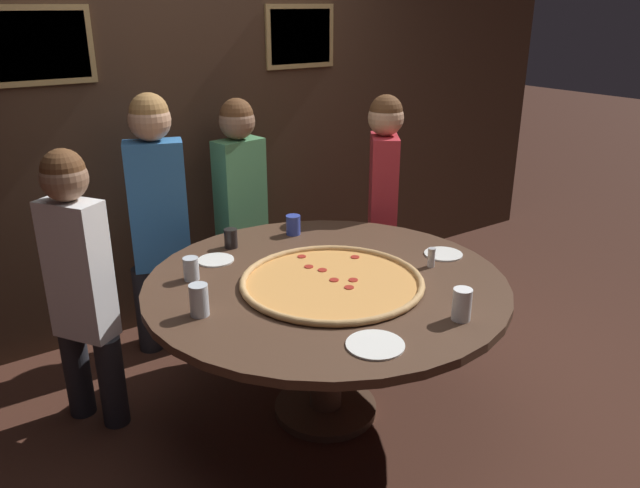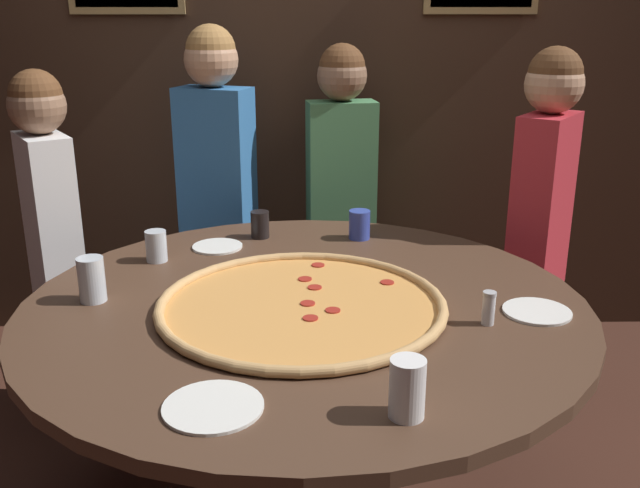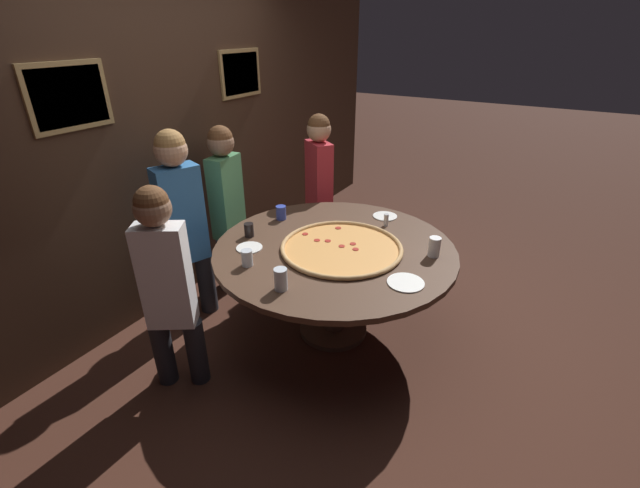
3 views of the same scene
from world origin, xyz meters
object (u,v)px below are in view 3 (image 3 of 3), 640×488
at_px(drink_cup_beside_pizza, 281,213).
at_px(condiment_shaker, 386,220).
at_px(drink_cup_near_right, 247,258).
at_px(drink_cup_far_right, 434,247).
at_px(drink_cup_centre_back, 281,279).
at_px(diner_far_left, 227,200).
at_px(drink_cup_by_shaker, 249,230).
at_px(white_plate_near_front, 406,283).
at_px(diner_side_right, 319,183).
at_px(diner_side_left, 166,281).
at_px(white_plate_beside_cup, 385,216).
at_px(dining_table, 334,261).
at_px(white_plate_far_back, 249,248).
at_px(diner_far_right, 182,219).
at_px(giant_pizza, 342,248).

height_order(drink_cup_beside_pizza, condiment_shaker, drink_cup_beside_pizza).
relative_size(drink_cup_near_right, drink_cup_far_right, 0.80).
height_order(drink_cup_centre_back, diner_far_left, diner_far_left).
height_order(drink_cup_near_right, diner_far_left, diner_far_left).
relative_size(drink_cup_centre_back, drink_cup_by_shaker, 1.34).
distance_m(drink_cup_centre_back, diner_far_left, 1.37).
bearing_deg(drink_cup_near_right, white_plate_near_front, -71.89).
bearing_deg(diner_side_right, drink_cup_near_right, -41.67).
relative_size(drink_cup_centre_back, diner_side_left, 0.10).
bearing_deg(white_plate_beside_cup, dining_table, 171.58).
height_order(drink_cup_far_right, white_plate_far_back, drink_cup_far_right).
distance_m(white_plate_beside_cup, diner_far_right, 1.59).
bearing_deg(diner_far_right, diner_side_left, 58.68).
bearing_deg(giant_pizza, drink_cup_centre_back, 173.48).
relative_size(diner_side_left, diner_side_right, 0.95).
xyz_separation_m(dining_table, drink_cup_near_right, (-0.52, 0.36, 0.17)).
distance_m(dining_table, condiment_shaker, 0.57).
bearing_deg(white_plate_beside_cup, drink_cup_far_right, -129.90).
distance_m(diner_side_left, diner_far_left, 1.24).
bearing_deg(diner_far_left, giant_pizza, 73.90).
xyz_separation_m(drink_cup_by_shaker, diner_far_left, (0.33, 0.51, 0.02)).
bearing_deg(diner_side_left, giant_pizza, -157.80).
height_order(drink_cup_beside_pizza, diner_far_right, diner_far_right).
relative_size(dining_table, drink_cup_near_right, 15.62).
relative_size(white_plate_near_front, diner_far_left, 0.16).
bearing_deg(white_plate_far_back, condiment_shaker, -39.03).
distance_m(drink_cup_by_shaker, diner_far_left, 0.61).
xyz_separation_m(drink_cup_near_right, drink_cup_by_shaker, (0.34, 0.26, -0.00)).
relative_size(drink_cup_by_shaker, drink_cup_far_right, 0.75).
bearing_deg(condiment_shaker, drink_cup_near_right, 152.45).
relative_size(white_plate_beside_cup, condiment_shaker, 2.03).
distance_m(white_plate_far_back, diner_far_right, 0.58).
xyz_separation_m(diner_side_right, diner_far_right, (-1.31, 0.40, 0.04)).
relative_size(drink_cup_centre_back, white_plate_beside_cup, 0.70).
xyz_separation_m(drink_cup_by_shaker, diner_side_left, (-0.79, -0.01, -0.01)).
distance_m(drink_cup_centre_back, diner_side_left, 0.68).
relative_size(drink_cup_far_right, white_plate_far_back, 0.74).
bearing_deg(drink_cup_by_shaker, dining_table, -74.45).
height_order(giant_pizza, drink_cup_centre_back, drink_cup_centre_back).
distance_m(condiment_shaker, diner_far_right, 1.54).
bearing_deg(white_plate_near_front, white_plate_far_back, 96.33).
bearing_deg(giant_pizza, diner_side_right, 38.24).
height_order(dining_table, diner_side_left, diner_side_left).
xyz_separation_m(giant_pizza, drink_cup_near_right, (-0.51, 0.42, 0.04)).
distance_m(drink_cup_far_right, white_plate_near_front, 0.43).
height_order(giant_pizza, condiment_shaker, condiment_shaker).
xyz_separation_m(white_plate_near_front, condiment_shaker, (0.71, 0.43, 0.05)).
bearing_deg(giant_pizza, diner_far_right, 108.54).
bearing_deg(white_plate_far_back, drink_cup_centre_back, -122.52).
bearing_deg(dining_table, drink_cup_centre_back, 178.95).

